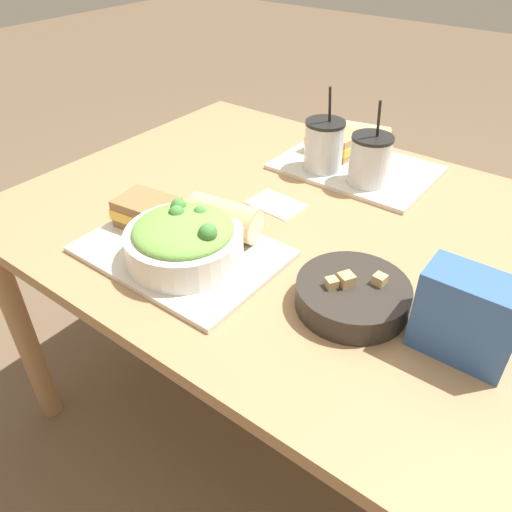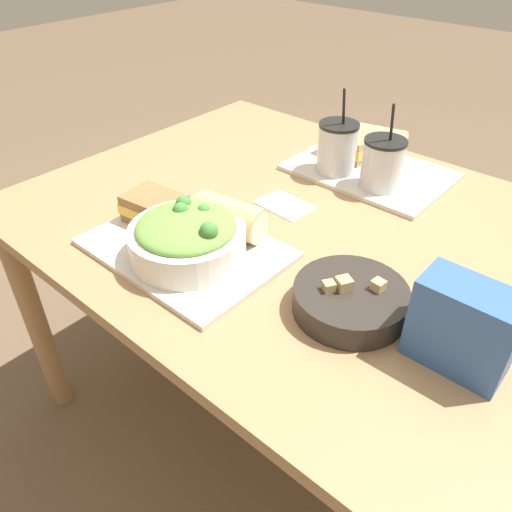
# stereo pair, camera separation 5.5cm
# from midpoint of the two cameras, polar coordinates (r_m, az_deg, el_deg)

# --- Properties ---
(ground_plane) EXTENTS (12.00, 12.00, 0.00)m
(ground_plane) POSITION_cam_midpoint_polar(r_m,az_deg,el_deg) (1.68, 2.76, -17.65)
(ground_plane) COLOR brown
(dining_table) EXTENTS (1.36, 1.02, 0.74)m
(dining_table) POSITION_cam_midpoint_polar(r_m,az_deg,el_deg) (1.22, 3.64, 0.71)
(dining_table) COLOR #A37A51
(dining_table) RESTS_ON ground_plane
(tray_near) EXTENTS (0.41, 0.29, 0.01)m
(tray_near) POSITION_cam_midpoint_polar(r_m,az_deg,el_deg) (1.07, -9.96, 0.51)
(tray_near) COLOR beige
(tray_near) RESTS_ON dining_table
(tray_far) EXTENTS (0.41, 0.29, 0.01)m
(tray_far) POSITION_cam_midpoint_polar(r_m,az_deg,el_deg) (1.41, 10.22, 9.86)
(tray_far) COLOR beige
(tray_far) RESTS_ON dining_table
(salad_bowl) EXTENTS (0.24, 0.24, 0.11)m
(salad_bowl) POSITION_cam_midpoint_polar(r_m,az_deg,el_deg) (1.01, -9.74, 1.86)
(salad_bowl) COLOR white
(salad_bowl) RESTS_ON tray_near
(soup_bowl) EXTENTS (0.21, 0.21, 0.07)m
(soup_bowl) POSITION_cam_midpoint_polar(r_m,az_deg,el_deg) (0.92, 9.30, -4.40)
(soup_bowl) COLOR #2D2823
(soup_bowl) RESTS_ON dining_table
(sandwich_near) EXTENTS (0.15, 0.11, 0.06)m
(sandwich_near) POSITION_cam_midpoint_polar(r_m,az_deg,el_deg) (1.14, -13.65, 4.86)
(sandwich_near) COLOR olive
(sandwich_near) RESTS_ON tray_near
(baguette_near) EXTENTS (0.17, 0.10, 0.08)m
(baguette_near) POSITION_cam_midpoint_polar(r_m,az_deg,el_deg) (1.08, -4.99, 4.30)
(baguette_near) COLOR tan
(baguette_near) RESTS_ON tray_near
(sandwich_far) EXTENTS (0.15, 0.12, 0.06)m
(sandwich_far) POSITION_cam_midpoint_polar(r_m,az_deg,el_deg) (1.47, 7.96, 12.79)
(sandwich_far) COLOR tan
(sandwich_far) RESTS_ON tray_far
(baguette_far) EXTENTS (0.15, 0.11, 0.08)m
(baguette_far) POSITION_cam_midpoint_polar(r_m,az_deg,el_deg) (1.49, 11.23, 13.12)
(baguette_far) COLOR tan
(baguette_far) RESTS_ON tray_far
(drink_cup_dark) EXTENTS (0.10, 0.10, 0.22)m
(drink_cup_dark) POSITION_cam_midpoint_polar(r_m,az_deg,el_deg) (1.36, 6.57, 12.28)
(drink_cup_dark) COLOR silver
(drink_cup_dark) RESTS_ON tray_far
(drink_cup_red) EXTENTS (0.10, 0.10, 0.22)m
(drink_cup_red) POSITION_cam_midpoint_polar(r_m,az_deg,el_deg) (1.30, 11.67, 10.54)
(drink_cup_red) COLOR silver
(drink_cup_red) RESTS_ON tray_far
(chip_bag) EXTENTS (0.15, 0.08, 0.15)m
(chip_bag) POSITION_cam_midpoint_polar(r_m,az_deg,el_deg) (0.85, 21.32, -6.50)
(chip_bag) COLOR #335BA3
(chip_bag) RESTS_ON dining_table
(napkin_folded) EXTENTS (0.14, 0.10, 0.00)m
(napkin_folded) POSITION_cam_midpoint_polar(r_m,az_deg,el_deg) (1.22, 1.01, 5.91)
(napkin_folded) COLOR white
(napkin_folded) RESTS_ON dining_table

